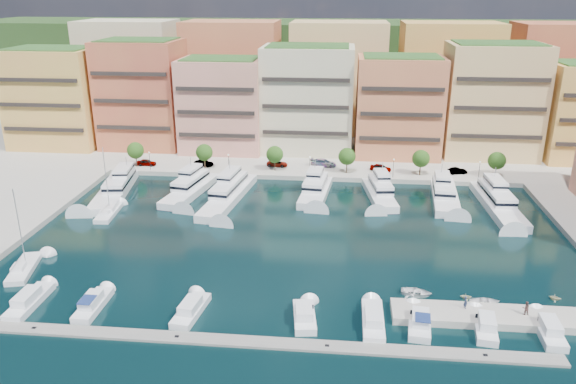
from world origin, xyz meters
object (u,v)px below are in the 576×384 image
object	(u,v)px
tender_0	(416,292)
car_1	(204,163)
cruiser_0	(29,302)
cruiser_3	(191,311)
tree_1	(204,152)
sailboat_2	(109,213)
lamppost_3	(394,165)
yacht_5	(445,195)
sailboat_0	(24,269)
cruiser_8	(485,327)
lamppost_0	(149,158)
tree_4	(421,159)
tender_2	(485,302)
person_1	(526,308)
cruiser_6	(373,321)
tree_5	(497,161)
cruiser_9	(548,330)
tender_1	(466,296)
tree_0	(135,150)
tree_2	(275,154)
yacht_6	(497,201)
cruiser_7	(419,323)
car_0	(147,162)
car_3	(324,163)
cruiser_1	(93,305)
lamppost_4	(480,167)
yacht_2	(229,193)
lamppost_1	(229,160)
yacht_1	(191,188)
tree_3	(347,157)
lamppost_2	(310,162)
tender_3	(555,297)
person_0	(465,302)
car_4	(381,168)
yacht_3	(316,189)
yacht_4	(379,192)

from	to	relation	value
tender_0	car_1	xyz separation A→B (m)	(-42.44, 51.86, 1.29)
cruiser_0	cruiser_3	world-z (taller)	same
cruiser_0	car_1	distance (m)	60.37
tree_1	sailboat_2	bearing A→B (deg)	-113.81
cruiser_0	car_1	size ratio (longest dim) A/B	2.07
lamppost_3	yacht_5	distance (m)	14.28
sailboat_0	cruiser_8	bearing A→B (deg)	-7.91
lamppost_0	cruiser_0	bearing A→B (deg)	-87.58
tree_4	tender_2	distance (m)	52.13
car_1	person_1	bearing A→B (deg)	-125.66
cruiser_6	tree_5	bearing A→B (deg)	63.89
cruiser_0	cruiser_9	size ratio (longest dim) A/B	1.16
lamppost_3	tender_1	size ratio (longest dim) A/B	2.73
tree_0	tree_2	bearing A→B (deg)	0.00
yacht_6	cruiser_3	world-z (taller)	yacht_6
cruiser_7	lamppost_0	bearing A→B (deg)	133.65
cruiser_8	car_0	xyz separation A→B (m)	(-63.09, 58.82, 1.19)
cruiser_8	person_1	bearing A→B (deg)	26.20
tree_0	tender_2	world-z (taller)	tree_0
yacht_5	car_3	bearing A→B (deg)	145.34
cruiser_1	person_1	distance (m)	55.49
lamppost_4	car_0	world-z (taller)	lamppost_4
yacht_2	tender_0	xyz separation A→B (m)	(32.94, -34.36, -0.78)
lamppost_1	yacht_2	distance (m)	14.14
yacht_2	cruiser_3	bearing A→B (deg)	-85.32
tree_4	lamppost_1	bearing A→B (deg)	-176.87
yacht_1	yacht_2	size ratio (longest dim) A/B	0.80
tree_3	cruiser_8	size ratio (longest dim) A/B	0.77
lamppost_4	cruiser_1	bearing A→B (deg)	-137.48
lamppost_1	cruiser_8	xyz separation A→B (m)	(43.18, -55.78, -3.28)
lamppost_2	sailboat_2	size ratio (longest dim) A/B	0.32
tree_2	yacht_1	world-z (taller)	tree_2
tree_4	tender_0	world-z (taller)	tree_4
sailboat_2	tender_3	xyz separation A→B (m)	(71.95, -23.07, 0.10)
sailboat_2	person_0	distance (m)	65.41
tree_2	tree_3	bearing A→B (deg)	0.00
cruiser_9	tender_3	distance (m)	9.09
yacht_1	car_4	size ratio (longest dim) A/B	4.32
lamppost_0	cruiser_3	bearing A→B (deg)	-66.49
yacht_3	sailboat_2	bearing A→B (deg)	-158.93
cruiser_9	tender_2	size ratio (longest dim) A/B	1.97
cruiser_7	cruiser_9	world-z (taller)	cruiser_7
lamppost_3	lamppost_2	bearing A→B (deg)	180.00
tree_1	tender_1	bearing A→B (deg)	-46.34
sailboat_0	car_1	size ratio (longest dim) A/B	2.99
cruiser_9	sailboat_2	size ratio (longest dim) A/B	0.60
yacht_3	car_1	world-z (taller)	yacht_3
yacht_2	yacht_5	distance (m)	42.66
yacht_4	person_1	bearing A→B (deg)	-69.71
cruiser_0	sailboat_0	size ratio (longest dim) A/B	0.69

